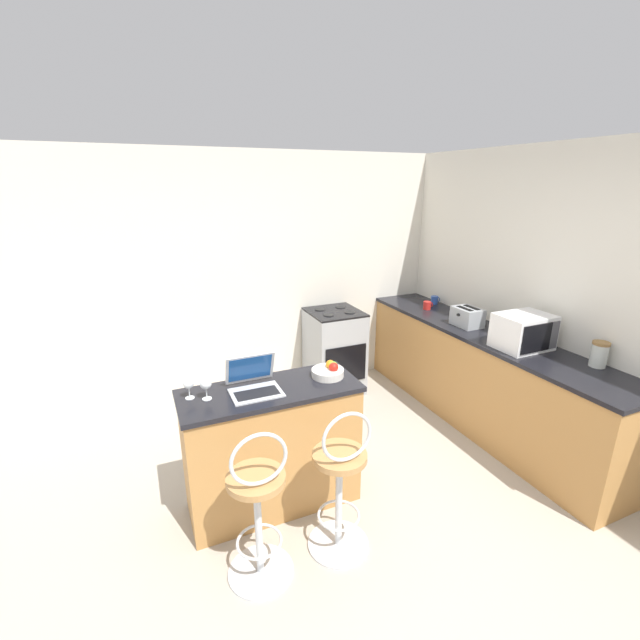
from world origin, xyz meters
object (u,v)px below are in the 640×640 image
toaster (467,317)px  fruit_bowl (329,371)px  wine_glass_short (188,384)px  mug_red (427,305)px  microwave (523,332)px  bar_stool_near (258,509)px  bar_stool_far (340,484)px  laptop (254,382)px  stove_range (334,351)px  mug_blue (435,300)px  wine_glass_tall (206,384)px  storage_jar (599,354)px

toaster → fruit_bowl: size_ratio=1.16×
wine_glass_short → mug_red: bearing=21.7°
microwave → wine_glass_short: bearing=175.7°
fruit_bowl → wine_glass_short: (-0.97, 0.06, 0.06)m
bar_stool_near → bar_stool_far: size_ratio=1.00×
bar_stool_far → microwave: size_ratio=2.34×
toaster → wine_glass_short: 2.72m
laptop → stove_range: laptop is taller
microwave → stove_range: 1.99m
toaster → mug_red: (0.00, 0.63, -0.05)m
laptop → mug_blue: (2.49, 1.27, -0.01)m
laptop → mug_red: laptop is taller
bar_stool_far → wine_glass_tall: size_ratio=6.97×
storage_jar → wine_glass_tall: bearing=166.8°
storage_jar → wine_glass_short: storage_jar is taller
bar_stool_near → microwave: size_ratio=2.34×
storage_jar → fruit_bowl: bearing=161.3°
toaster → mug_blue: size_ratio=2.81×
microwave → wine_glass_short: size_ratio=3.15×
bar_stool_far → stove_range: bar_stool_far is taller
laptop → bar_stool_far: bearing=-58.1°
storage_jar → wine_glass_tall: 2.90m
storage_jar → mug_blue: size_ratio=2.04×
bar_stool_near → stove_range: bearing=54.6°
laptop → toaster: 2.33m
wine_glass_tall → mug_blue: bearing=24.5°
laptop → fruit_bowl: bearing=-0.6°
wine_glass_tall → wine_glass_short: bearing=151.0°
stove_range → wine_glass_tall: size_ratio=6.38×
storage_jar → laptop: bearing=165.1°
mug_blue → wine_glass_tall: bearing=-155.5°
storage_jar → wine_glass_tall: storage_jar is taller
bar_stool_far → fruit_bowl: 0.79m
mug_red → storage_jar: bearing=-82.6°
toaster → mug_red: 0.63m
bar_stool_far → toaster: bearing=29.7°
mug_red → wine_glass_tall: wine_glass_tall is taller
bar_stool_far → laptop: bearing=121.9°
mug_blue → wine_glass_tall: size_ratio=0.65×
bar_stool_far → storage_jar: 2.21m
fruit_bowl → mug_blue: size_ratio=2.42×
wine_glass_short → mug_blue: size_ratio=1.45×
fruit_bowl → mug_blue: 2.32m
toaster → mug_red: toaster is taller
bar_stool_near → mug_blue: (2.65, 1.87, 0.50)m
toaster → laptop: bearing=-167.7°
microwave → wine_glass_tall: 2.61m
wine_glass_short → mug_blue: bearing=22.8°
wine_glass_short → microwave: bearing=-4.3°
bar_stool_far → storage_jar: size_ratio=5.25×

